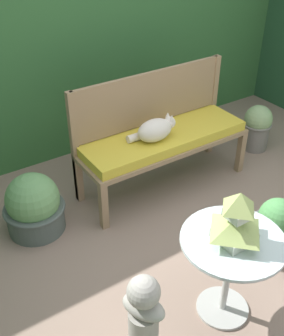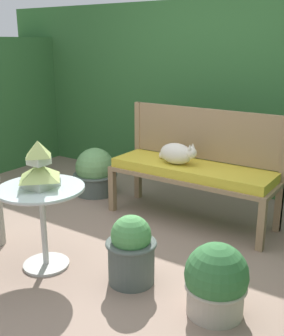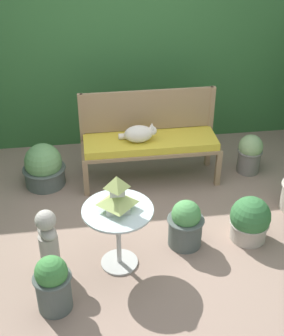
{
  "view_description": "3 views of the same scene",
  "coord_description": "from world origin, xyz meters",
  "views": [
    {
      "loc": [
        -1.73,
        -1.72,
        2.38
      ],
      "look_at": [
        -0.23,
        0.54,
        0.56
      ],
      "focal_mm": 45.0,
      "sensor_mm": 36.0,
      "label": 1
    },
    {
      "loc": [
        1.96,
        -2.46,
        1.65
      ],
      "look_at": [
        -0.05,
        0.51,
        0.57
      ],
      "focal_mm": 45.0,
      "sensor_mm": 36.0,
      "label": 2
    },
    {
      "loc": [
        -0.51,
        -3.75,
        3.12
      ],
      "look_at": [
        0.06,
        0.25,
        0.58
      ],
      "focal_mm": 50.0,
      "sensor_mm": 36.0,
      "label": 3
    }
  ],
  "objects": [
    {
      "name": "garden_bench",
      "position": [
        0.25,
        0.9,
        0.47
      ],
      "size": [
        1.59,
        0.51,
        0.55
      ],
      "color": "#937556",
      "rests_on": "ground"
    },
    {
      "name": "patio_table",
      "position": [
        -0.26,
        -0.49,
        0.5
      ],
      "size": [
        0.64,
        0.64,
        0.64
      ],
      "color": "#B7B7B2",
      "rests_on": "ground"
    },
    {
      "name": "potted_plant_bench_right",
      "position": [
        1.06,
        -0.3,
        0.22
      ],
      "size": [
        0.4,
        0.4,
        0.47
      ],
      "color": "#ADA393",
      "rests_on": "ground"
    },
    {
      "name": "bench_backrest",
      "position": [
        0.25,
        1.14,
        0.75
      ],
      "size": [
        1.59,
        0.06,
        1.05
      ],
      "color": "#937556",
      "rests_on": "ground"
    },
    {
      "name": "ground",
      "position": [
        0.0,
        0.0,
        0.0
      ],
      "size": [
        30.0,
        30.0,
        0.0
      ],
      "primitive_type": "plane",
      "color": "gray"
    },
    {
      "name": "potted_plant_table_far",
      "position": [
        0.41,
        -0.3,
        0.24
      ],
      "size": [
        0.36,
        0.36,
        0.5
      ],
      "color": "#4C5651",
      "rests_on": "ground"
    },
    {
      "name": "pagoda_birdhouse",
      "position": [
        -0.26,
        -0.49,
        0.78
      ],
      "size": [
        0.28,
        0.28,
        0.35
      ],
      "color": "#B2BCA8",
      "rests_on": "patio_table"
    },
    {
      "name": "potted_plant_path_edge",
      "position": [
        -1.0,
        0.97,
        0.23
      ],
      "size": [
        0.5,
        0.5,
        0.52
      ],
      "color": "#4C5651",
      "rests_on": "ground"
    },
    {
      "name": "foliage_hedge_back",
      "position": [
        0.0,
        2.34,
        1.05
      ],
      "size": [
        6.4,
        0.88,
        2.1
      ],
      "primitive_type": "cube",
      "color": "#336633",
      "rests_on": "ground"
    },
    {
      "name": "cat",
      "position": [
        0.11,
        0.86,
        0.65
      ],
      "size": [
        0.43,
        0.22,
        0.21
      ],
      "rotation": [
        0.0,
        0.0,
        -0.0
      ],
      "color": "silver",
      "rests_on": "garden_bench"
    }
  ]
}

